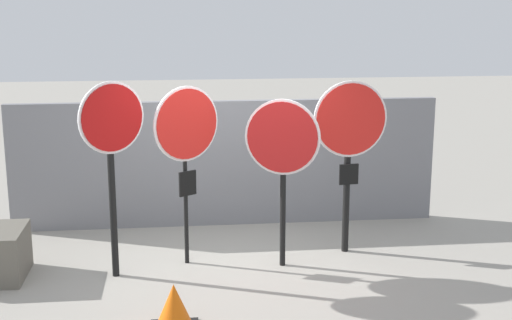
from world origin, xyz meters
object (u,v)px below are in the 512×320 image
stop_sign_0 (112,141)px  stop_sign_2 (283,148)px  traffic_cone_0 (174,308)px  stop_sign_3 (350,136)px  stop_sign_1 (187,134)px

stop_sign_0 → stop_sign_2: 1.97m
stop_sign_2 → traffic_cone_0: stop_sign_2 is taller
stop_sign_0 → traffic_cone_0: 2.13m
stop_sign_3 → traffic_cone_0: (-2.20, -1.98, -1.29)m
stop_sign_0 → stop_sign_1: size_ratio=1.05×
stop_sign_2 → traffic_cone_0: (-1.30, -1.58, -1.24)m
stop_sign_1 → traffic_cone_0: bearing=-128.6°
stop_sign_1 → stop_sign_2: stop_sign_1 is taller
traffic_cone_0 → stop_sign_0: bearing=114.2°
stop_sign_0 → stop_sign_3: stop_sign_0 is taller
stop_sign_0 → stop_sign_2: size_ratio=1.12×
stop_sign_3 → stop_sign_1: bearing=178.4°
stop_sign_0 → stop_sign_1: (0.84, 0.33, 0.00)m
stop_sign_0 → stop_sign_2: bearing=-31.2°
traffic_cone_0 → stop_sign_1: bearing=84.3°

